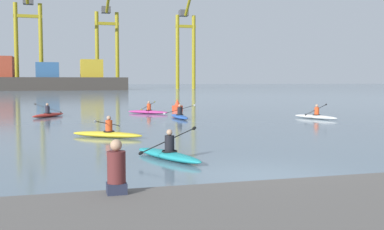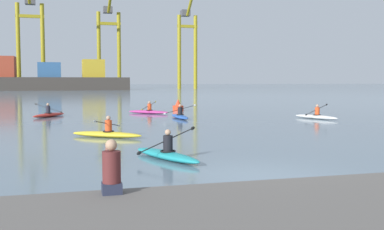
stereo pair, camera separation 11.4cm
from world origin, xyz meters
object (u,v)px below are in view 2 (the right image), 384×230
(gantry_crane_west_mid, at_px, (30,31))
(kayak_white, at_px, (316,116))
(container_barge, at_px, (49,79))
(gantry_crane_east, at_px, (188,36))
(gantry_crane_east_mid, at_px, (109,37))
(kayak_blue, at_px, (180,116))
(kayak_teal, at_px, (166,154))
(kayak_yellow, at_px, (107,133))
(channel_buoy, at_px, (178,107))
(kayak_red, at_px, (49,114))
(kayak_magenta, at_px, (148,111))
(seated_onlooker, at_px, (112,170))

(gantry_crane_west_mid, height_order, kayak_white, gantry_crane_west_mid)
(container_barge, distance_m, gantry_crane_east, 46.88)
(gantry_crane_east_mid, height_order, kayak_blue, gantry_crane_east_mid)
(kayak_teal, bearing_deg, kayak_white, 44.72)
(kayak_yellow, bearing_deg, kayak_blue, 58.36)
(gantry_crane_west_mid, relative_size, kayak_blue, 9.91)
(channel_buoy, bearing_deg, kayak_yellow, -113.76)
(kayak_red, xyz_separation_m, kayak_yellow, (2.79, -12.82, 0.00))
(kayak_blue, bearing_deg, kayak_magenta, 102.67)
(channel_buoy, xyz_separation_m, kayak_blue, (-1.75, -7.56, -0.19))
(container_barge, xyz_separation_m, kayak_teal, (6.90, -117.92, -2.80))
(kayak_yellow, bearing_deg, kayak_red, 102.29)
(kayak_red, height_order, kayak_magenta, same)
(container_barge, relative_size, gantry_crane_east_mid, 1.36)
(kayak_magenta, bearing_deg, kayak_yellow, -107.22)
(kayak_teal, bearing_deg, gantry_crane_east, 74.66)
(gantry_crane_west_mid, height_order, kayak_magenta, gantry_crane_west_mid)
(gantry_crane_east_mid, xyz_separation_m, kayak_white, (1.87, -120.78, -16.17))
(channel_buoy, bearing_deg, kayak_magenta, -140.16)
(gantry_crane_east, xyz_separation_m, kayak_magenta, (-32.84, -110.61, -16.79))
(seated_onlooker, bearing_deg, kayak_teal, 70.24)
(gantry_crane_east_mid, distance_m, kayak_blue, 119.50)
(gantry_crane_east_mid, distance_m, kayak_red, 116.47)
(channel_buoy, xyz_separation_m, kayak_yellow, (-7.28, -16.53, -0.19))
(channel_buoy, bearing_deg, seated_onlooker, -105.87)
(kayak_magenta, bearing_deg, seated_onlooker, -101.40)
(channel_buoy, bearing_deg, gantry_crane_west_mid, 99.82)
(container_barge, bearing_deg, kayak_magenta, -84.17)
(kayak_red, distance_m, kayak_white, 18.02)
(seated_onlooker, bearing_deg, gantry_crane_east, 74.45)
(gantry_crane_east, height_order, kayak_magenta, gantry_crane_east)
(gantry_crane_east, bearing_deg, kayak_white, -101.08)
(kayak_white, bearing_deg, seated_onlooker, -128.26)
(kayak_red, bearing_deg, kayak_blue, -24.84)
(kayak_white, height_order, kayak_teal, kayak_teal)
(gantry_crane_west_mid, distance_m, gantry_crane_east, 48.17)
(gantry_crane_west_mid, relative_size, kayak_yellow, 10.83)
(gantry_crane_east_mid, relative_size, kayak_teal, 9.22)
(kayak_teal, distance_m, kayak_blue, 15.77)
(kayak_white, distance_m, kayak_yellow, 15.44)
(gantry_crane_east, xyz_separation_m, channel_buoy, (-29.94, -108.19, -16.60))
(seated_onlooker, bearing_deg, gantry_crane_east_mid, 84.60)
(gantry_crane_east, bearing_deg, channel_buoy, -105.47)
(channel_buoy, relative_size, kayak_yellow, 0.32)
(kayak_teal, bearing_deg, gantry_crane_west_mid, 95.44)
(gantry_crane_east, bearing_deg, gantry_crane_west_mid, -175.74)
(kayak_red, distance_m, kayak_teal, 19.48)
(kayak_white, xyz_separation_m, kayak_blue, (-8.52, 2.57, 0.00))
(gantry_crane_east_mid, bearing_deg, gantry_crane_east, -5.63)
(container_barge, height_order, kayak_red, container_barge)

